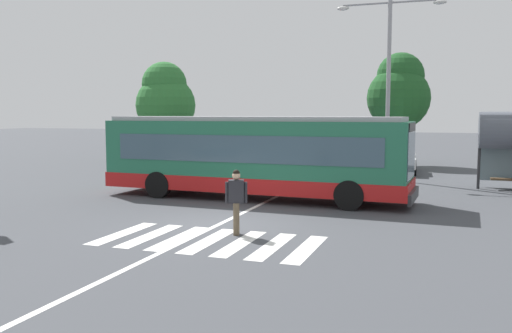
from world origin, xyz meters
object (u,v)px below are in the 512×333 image
(parked_car_white, at_px, (398,158))
(twin_arm_street_lamp, at_px, (389,68))
(city_transit_bus, at_px, (254,156))
(background_tree_left, at_px, (165,99))
(parked_car_blue, at_px, (349,156))
(pedestrian_crossing_street, at_px, (236,198))
(parked_car_black, at_px, (261,154))
(background_tree_right, at_px, (399,92))
(parked_car_red, at_px, (301,156))

(parked_car_white, distance_m, twin_arm_street_lamp, 5.65)
(city_transit_bus, relative_size, background_tree_left, 1.78)
(twin_arm_street_lamp, bearing_deg, parked_car_blue, 121.72)
(pedestrian_crossing_street, relative_size, parked_car_blue, 0.37)
(parked_car_black, relative_size, parked_car_white, 1.01)
(city_transit_bus, bearing_deg, background_tree_right, 75.98)
(parked_car_red, bearing_deg, pedestrian_crossing_street, -80.90)
(pedestrian_crossing_street, bearing_deg, parked_car_white, 81.04)
(parked_car_black, xyz_separation_m, background_tree_right, (7.58, 3.90, 3.72))
(background_tree_left, height_order, background_tree_right, background_tree_right)
(twin_arm_street_lamp, bearing_deg, city_transit_bus, -117.60)
(parked_car_red, distance_m, background_tree_right, 7.60)
(parked_car_red, bearing_deg, parked_car_black, 168.87)
(pedestrian_crossing_street, height_order, parked_car_white, pedestrian_crossing_street)
(parked_car_red, distance_m, background_tree_left, 10.40)
(parked_car_blue, relative_size, twin_arm_street_lamp, 0.54)
(parked_car_blue, relative_size, background_tree_right, 0.67)
(background_tree_right, bearing_deg, parked_car_blue, -122.06)
(parked_car_blue, xyz_separation_m, background_tree_right, (2.32, 3.71, 3.72))
(parked_car_white, relative_size, background_tree_left, 0.70)
(pedestrian_crossing_street, distance_m, background_tree_right, 21.69)
(parked_car_black, bearing_deg, twin_arm_street_lamp, -26.32)
(city_transit_bus, xyz_separation_m, parked_car_white, (4.29, 11.05, -0.82))
(parked_car_blue, bearing_deg, background_tree_right, 57.94)
(city_transit_bus, distance_m, background_tree_left, 16.90)
(parked_car_red, distance_m, parked_car_blue, 2.70)
(pedestrian_crossing_street, height_order, twin_arm_street_lamp, twin_arm_street_lamp)
(pedestrian_crossing_street, height_order, parked_car_black, pedestrian_crossing_street)
(city_transit_bus, distance_m, background_tree_right, 16.16)
(pedestrian_crossing_street, relative_size, parked_car_white, 0.37)
(parked_car_black, xyz_separation_m, twin_arm_street_lamp, (7.75, -3.83, 4.54))
(parked_car_black, relative_size, background_tree_right, 0.68)
(pedestrian_crossing_street, distance_m, parked_car_white, 17.12)
(background_tree_left, bearing_deg, background_tree_right, 10.26)
(parked_car_black, height_order, background_tree_left, background_tree_left)
(pedestrian_crossing_street, distance_m, parked_car_blue, 17.58)
(pedestrian_crossing_street, height_order, background_tree_left, background_tree_left)
(pedestrian_crossing_street, distance_m, parked_car_red, 17.08)
(parked_car_black, relative_size, twin_arm_street_lamp, 0.55)
(city_transit_bus, bearing_deg, parked_car_black, 107.93)
(background_tree_right, bearing_deg, twin_arm_street_lamp, -88.77)
(city_transit_bus, relative_size, pedestrian_crossing_street, 6.77)
(pedestrian_crossing_street, relative_size, parked_car_black, 0.37)
(twin_arm_street_lamp, xyz_separation_m, background_tree_left, (-14.79, 5.09, -1.20))
(pedestrian_crossing_street, height_order, background_tree_right, background_tree_right)
(pedestrian_crossing_street, xyz_separation_m, parked_car_white, (2.67, 16.91, -0.20))
(parked_car_blue, relative_size, background_tree_left, 0.70)
(parked_car_red, height_order, parked_car_white, same)
(city_transit_bus, height_order, twin_arm_street_lamp, twin_arm_street_lamp)
(parked_car_white, bearing_deg, twin_arm_street_lamp, -94.59)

